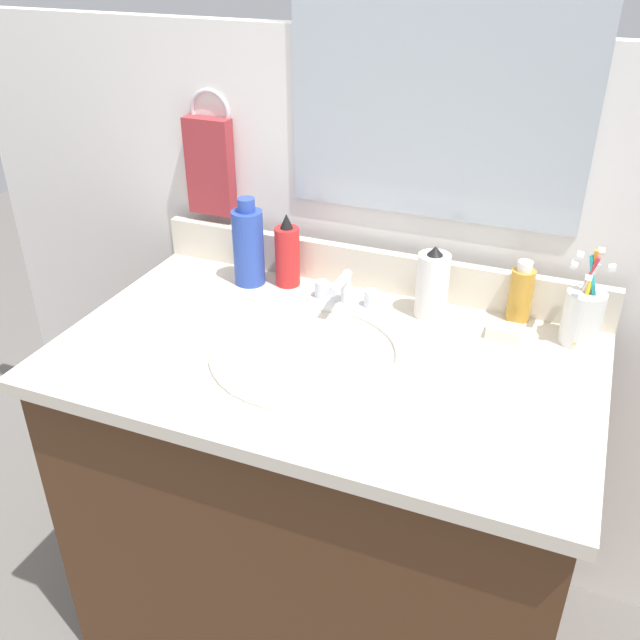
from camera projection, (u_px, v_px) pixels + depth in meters
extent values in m
plane|color=#66605B|center=(323.00, 620.00, 1.70)|extent=(6.00, 6.00, 0.00)
cube|color=#4C2D19|center=(323.00, 508.00, 1.51)|extent=(0.97, 0.56, 0.74)
cube|color=beige|center=(324.00, 359.00, 1.32)|extent=(1.01, 0.61, 0.03)
cube|color=beige|center=(374.00, 269.00, 1.52)|extent=(1.01, 0.02, 0.09)
cube|color=white|center=(379.00, 322.00, 1.66)|extent=(2.11, 0.04, 1.30)
cube|color=#B2BCC6|center=(438.00, 76.00, 1.32)|extent=(0.60, 0.01, 0.56)
torus|color=silver|center=(210.00, 111.00, 1.54)|extent=(0.10, 0.01, 0.10)
cube|color=#A53338|center=(210.00, 167.00, 1.59)|extent=(0.11, 0.04, 0.22)
torus|color=white|center=(308.00, 351.00, 1.31)|extent=(0.37, 0.37, 0.02)
ellipsoid|color=white|center=(309.00, 371.00, 1.33)|extent=(0.32, 0.32, 0.11)
cylinder|color=#B2B5BA|center=(309.00, 386.00, 1.35)|extent=(0.04, 0.04, 0.01)
cube|color=silver|center=(345.00, 304.00, 1.47)|extent=(0.16, 0.05, 0.01)
cylinder|color=silver|center=(346.00, 288.00, 1.45)|extent=(0.02, 0.02, 0.06)
cylinder|color=silver|center=(340.00, 283.00, 1.41)|extent=(0.02, 0.09, 0.02)
cylinder|color=silver|center=(321.00, 289.00, 1.47)|extent=(0.03, 0.03, 0.04)
cylinder|color=silver|center=(371.00, 298.00, 1.44)|extent=(0.03, 0.03, 0.04)
cylinder|color=gold|center=(520.00, 295.00, 1.40)|extent=(0.05, 0.05, 0.11)
cylinder|color=white|center=(525.00, 266.00, 1.37)|extent=(0.03, 0.03, 0.02)
cylinder|color=#2D4CB2|center=(249.00, 248.00, 1.53)|extent=(0.07, 0.07, 0.17)
cylinder|color=#2D4CB2|center=(246.00, 205.00, 1.48)|extent=(0.04, 0.04, 0.03)
cylinder|color=red|center=(287.00, 257.00, 1.53)|extent=(0.05, 0.05, 0.13)
cone|color=black|center=(286.00, 221.00, 1.49)|extent=(0.03, 0.03, 0.03)
cylinder|color=white|center=(432.00, 286.00, 1.40)|extent=(0.07, 0.07, 0.14)
cone|color=black|center=(435.00, 251.00, 1.37)|extent=(0.03, 0.03, 0.02)
cylinder|color=white|center=(582.00, 318.00, 1.32)|extent=(0.07, 0.07, 0.11)
cylinder|color=white|center=(579.00, 299.00, 1.31)|extent=(0.05, 0.02, 0.16)
cube|color=white|center=(574.00, 265.00, 1.29)|extent=(0.01, 0.02, 0.01)
cylinder|color=yellow|center=(584.00, 304.00, 1.29)|extent=(0.01, 0.05, 0.16)
cube|color=white|center=(589.00, 278.00, 1.25)|extent=(0.01, 0.02, 0.01)
cylinder|color=#26B2B2|center=(593.00, 300.00, 1.29)|extent=(0.05, 0.02, 0.17)
cube|color=white|center=(612.00, 268.00, 1.24)|extent=(0.01, 0.02, 0.01)
cylinder|color=orange|center=(590.00, 293.00, 1.31)|extent=(0.02, 0.03, 0.18)
cube|color=white|center=(601.00, 252.00, 1.27)|extent=(0.01, 0.02, 0.01)
cylinder|color=#D8333F|center=(581.00, 295.00, 1.31)|extent=(0.04, 0.03, 0.17)
cube|color=white|center=(580.00, 256.00, 1.29)|extent=(0.01, 0.02, 0.01)
cube|color=white|center=(504.00, 332.00, 1.36)|extent=(0.06, 0.04, 0.02)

